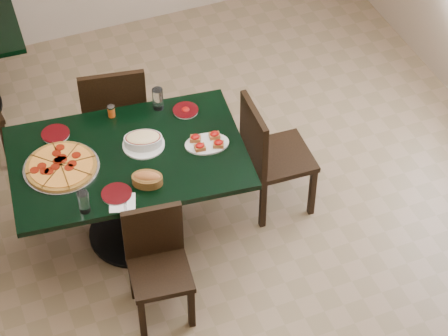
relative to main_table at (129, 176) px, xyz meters
name	(u,v)px	position (x,y,z in m)	size (l,w,h in m)	color
floor	(202,251)	(0.37, -0.32, -0.57)	(5.50, 5.50, 0.00)	brown
main_table	(129,176)	(0.00, 0.00, 0.00)	(1.59, 1.12, 0.75)	black
chair_far	(114,112)	(0.09, 0.67, -0.03)	(0.52, 0.52, 0.96)	black
chair_near	(157,259)	(-0.02, -0.62, -0.13)	(0.41, 0.41, 0.79)	black
chair_right	(268,152)	(0.96, -0.07, -0.05)	(0.45, 0.45, 0.92)	black
pepperoni_pizza	(61,166)	(-0.42, 0.04, 0.20)	(0.48, 0.48, 0.04)	#BBBBC2
lasagna_casserole	(143,140)	(0.13, 0.05, 0.23)	(0.28, 0.27, 0.09)	silver
bread_basket	(147,179)	(0.04, -0.28, 0.22)	(0.23, 0.20, 0.09)	brown
bruschetta_platter	(207,142)	(0.51, -0.09, 0.21)	(0.32, 0.25, 0.05)	silver
side_plate_near	(117,194)	(-0.16, -0.31, 0.19)	(0.19, 0.19, 0.02)	silver
side_plate_far_r	(186,110)	(0.49, 0.27, 0.19)	(0.17, 0.17, 0.03)	silver
side_plate_far_l	(56,134)	(-0.38, 0.36, 0.19)	(0.19, 0.19, 0.02)	silver
napkin_setting	(123,203)	(-0.15, -0.39, 0.18)	(0.20, 0.20, 0.01)	silver
water_glass_a	(158,99)	(0.33, 0.37, 0.26)	(0.07, 0.07, 0.16)	white
water_glass_b	(84,202)	(-0.37, -0.36, 0.26)	(0.07, 0.07, 0.15)	white
pepper_shaker	(111,111)	(0.02, 0.40, 0.23)	(0.05, 0.05, 0.09)	#C94F15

